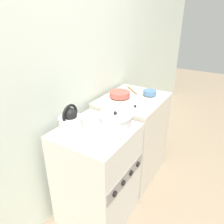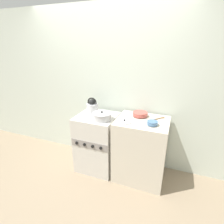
% 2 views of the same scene
% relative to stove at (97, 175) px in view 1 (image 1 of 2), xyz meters
% --- Properties ---
extents(wall_back, '(7.00, 0.06, 2.50)m').
position_rel_stove_xyz_m(wall_back, '(0.00, 0.38, 0.79)').
color(wall_back, silver).
rests_on(wall_back, ground_plane).
extents(stove, '(0.60, 0.59, 0.91)m').
position_rel_stove_xyz_m(stove, '(0.00, 0.00, 0.00)').
color(stove, beige).
rests_on(stove, ground_plane).
extents(counter, '(0.72, 0.60, 0.94)m').
position_rel_stove_xyz_m(counter, '(0.70, 0.02, 0.02)').
color(counter, beige).
rests_on(counter, ground_plane).
extents(kettle, '(0.22, 0.18, 0.24)m').
position_rel_stove_xyz_m(kettle, '(-0.13, 0.13, 0.55)').
color(kettle, silver).
rests_on(kettle, stove).
extents(cooking_pot, '(0.27, 0.27, 0.13)m').
position_rel_stove_xyz_m(cooking_pot, '(0.13, -0.10, 0.51)').
color(cooking_pot, silver).
rests_on(cooking_pot, stove).
extents(enamel_bowl, '(0.21, 0.21, 0.06)m').
position_rel_stove_xyz_m(enamel_bowl, '(0.63, 0.14, 0.52)').
color(enamel_bowl, '#B75147').
rests_on(enamel_bowl, counter).
extents(small_ceramic_bowl, '(0.14, 0.14, 0.06)m').
position_rel_stove_xyz_m(small_ceramic_bowl, '(0.85, -0.10, 0.52)').
color(small_ceramic_bowl, '#4C729E').
rests_on(small_ceramic_bowl, counter).
extents(loose_pot_lid, '(0.21, 0.21, 0.03)m').
position_rel_stove_xyz_m(loose_pot_lid, '(0.47, -0.11, 0.49)').
color(loose_pot_lid, silver).
rests_on(loose_pot_lid, counter).
extents(wooden_spoon, '(0.19, 0.21, 0.02)m').
position_rel_stove_xyz_m(wooden_spoon, '(0.90, 0.14, 0.50)').
color(wooden_spoon, olive).
rests_on(wooden_spoon, counter).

